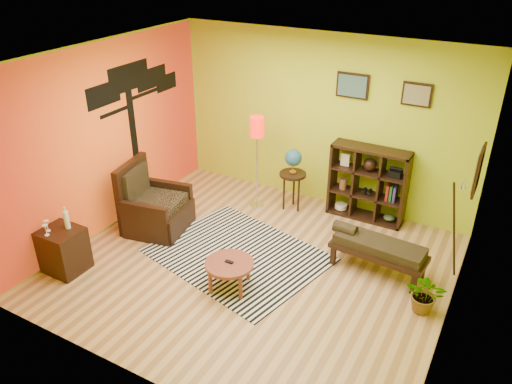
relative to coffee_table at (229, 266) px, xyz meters
The scene contains 11 objects.
ground 0.64m from the coffee_table, 83.96° to the left, with size 5.00×5.00×0.00m, color tan.
room_shell 1.57m from the coffee_table, 93.59° to the left, with size 5.04×4.54×2.82m.
zebra_rug 0.79m from the coffee_table, 112.82° to the left, with size 2.30×1.79×0.01m, color silver.
coffee_table is the anchor object (origin of this frame).
armchair 1.92m from the coffee_table, 158.97° to the left, with size 1.02×1.01×1.06m.
side_cabinet 2.27m from the coffee_table, 160.72° to the right, with size 0.52×0.48×0.93m.
floor_lamp 2.38m from the coffee_table, 109.67° to the left, with size 0.24×0.24×1.56m.
globe_table 2.32m from the coffee_table, 94.85° to the left, with size 0.43×0.43×1.05m.
cube_shelf 2.77m from the coffee_table, 69.33° to the left, with size 1.20×0.35×1.20m.
bench 1.97m from the coffee_table, 39.40° to the left, with size 1.31×0.56×0.59m.
potted_plant 2.42m from the coffee_table, 18.04° to the left, with size 0.45×0.50×0.39m, color #26661E.
Camera 1 is at (2.75, -4.90, 4.09)m, focal length 35.00 mm.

